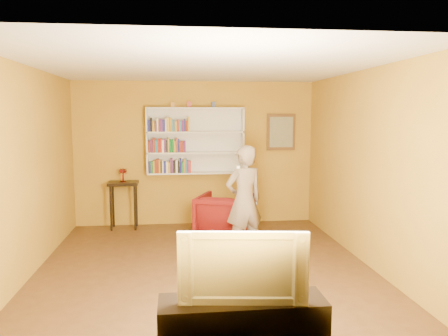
{
  "coord_description": "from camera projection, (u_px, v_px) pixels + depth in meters",
  "views": [
    {
      "loc": [
        -0.39,
        -5.76,
        2.06
      ],
      "look_at": [
        0.35,
        0.75,
        1.28
      ],
      "focal_mm": 35.0,
      "sensor_mm": 36.0,
      "label": 1
    }
  ],
  "objects": [
    {
      "name": "console_table",
      "position": [
        123.0,
        190.0,
        7.95
      ],
      "size": [
        0.53,
        0.41,
        0.87
      ],
      "color": "black",
      "rests_on": "ground"
    },
    {
      "name": "books_row_lower",
      "position": [
        170.0,
        166.0,
        8.05
      ],
      "size": [
        0.77,
        0.19,
        0.27
      ],
      "color": "navy",
      "rests_on": "bookshelf"
    },
    {
      "name": "ornament_left",
      "position": [
        173.0,
        105.0,
        7.97
      ],
      "size": [
        0.07,
        0.07,
        0.09
      ],
      "primitive_type": "cube",
      "color": "gold",
      "rests_on": "bookshelf"
    },
    {
      "name": "bookshelf",
      "position": [
        195.0,
        141.0,
        8.16
      ],
      "size": [
        1.8,
        0.29,
        1.23
      ],
      "color": "silver",
      "rests_on": "room_shell"
    },
    {
      "name": "television",
      "position": [
        243.0,
        264.0,
        3.67
      ],
      "size": [
        1.08,
        0.27,
        0.62
      ],
      "primitive_type": "imported",
      "rotation": [
        0.0,
        0.0,
        -0.12
      ],
      "color": "black",
      "rests_on": "tv_cabinet"
    },
    {
      "name": "armchair",
      "position": [
        225.0,
        218.0,
        7.17
      ],
      "size": [
        1.11,
        1.12,
        0.79
      ],
      "primitive_type": "imported",
      "rotation": [
        0.0,
        0.0,
        2.75
      ],
      "color": "#4B0508",
      "rests_on": "ground"
    },
    {
      "name": "game_remote",
      "position": [
        237.0,
        167.0,
        6.1
      ],
      "size": [
        0.04,
        0.15,
        0.04
      ],
      "primitive_type": "cube",
      "color": "white",
      "rests_on": "person"
    },
    {
      "name": "ornament_right",
      "position": [
        214.0,
        105.0,
        8.06
      ],
      "size": [
        0.08,
        0.08,
        0.1
      ],
      "primitive_type": "cube",
      "color": "#454F73",
      "rests_on": "bookshelf"
    },
    {
      "name": "ornament_centre",
      "position": [
        189.0,
        104.0,
        8.0
      ],
      "size": [
        0.08,
        0.08,
        0.11
      ],
      "primitive_type": "cube",
      "color": "#A83F38",
      "rests_on": "bookshelf"
    },
    {
      "name": "books_row_upper",
      "position": [
        169.0,
        125.0,
        7.96
      ],
      "size": [
        0.75,
        0.19,
        0.27
      ],
      "color": "navy",
      "rests_on": "bookshelf"
    },
    {
      "name": "books_row_middle",
      "position": [
        167.0,
        146.0,
        8.0
      ],
      "size": [
        0.68,
        0.19,
        0.27
      ],
      "color": "maroon",
      "rests_on": "bookshelf"
    },
    {
      "name": "framed_painting",
      "position": [
        281.0,
        132.0,
        8.37
      ],
      "size": [
        0.55,
        0.05,
        0.7
      ],
      "color": "#543518",
      "rests_on": "room_shell"
    },
    {
      "name": "room_shell",
      "position": [
        204.0,
        194.0,
        5.85
      ],
      "size": [
        5.3,
        5.8,
        2.88
      ],
      "color": "#462D16",
      "rests_on": "ground"
    },
    {
      "name": "ruby_lustre",
      "position": [
        123.0,
        172.0,
        7.91
      ],
      "size": [
        0.15,
        0.15,
        0.24
      ],
      "color": "maroon",
      "rests_on": "console_table"
    },
    {
      "name": "tv_cabinet",
      "position": [
        242.0,
        328.0,
        3.74
      ],
      "size": [
        1.42,
        0.43,
        0.51
      ],
      "primitive_type": "cube",
      "color": "black",
      "rests_on": "ground"
    },
    {
      "name": "person",
      "position": [
        244.0,
        201.0,
        6.41
      ],
      "size": [
        0.7,
        0.58,
        1.64
      ],
      "primitive_type": "imported",
      "rotation": [
        0.0,
        0.0,
        3.5
      ],
      "color": "#716153",
      "rests_on": "ground"
    }
  ]
}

